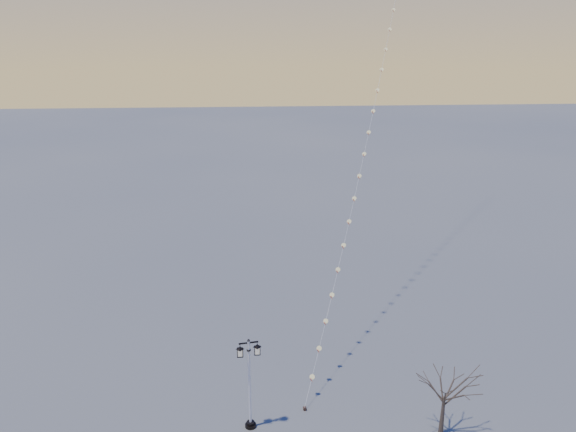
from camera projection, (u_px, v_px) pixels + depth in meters
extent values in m
plane|color=#5A5D5B|center=(312.00, 425.00, 31.33)|extent=(300.00, 300.00, 0.00)
cylinder|color=black|center=(251.00, 425.00, 31.14)|extent=(0.63, 0.63, 0.18)
cylinder|color=black|center=(251.00, 423.00, 31.08)|extent=(0.45, 0.45, 0.16)
cylinder|color=silver|center=(250.00, 382.00, 30.24)|extent=(0.15, 0.15, 5.25)
cylinder|color=black|center=(249.00, 350.00, 29.62)|extent=(0.22, 0.22, 0.07)
cube|color=black|center=(249.00, 343.00, 29.48)|extent=(1.06, 0.23, 0.07)
sphere|color=black|center=(248.00, 341.00, 29.44)|extent=(0.16, 0.16, 0.16)
pyramid|color=black|center=(240.00, 347.00, 29.43)|extent=(0.49, 0.49, 0.16)
cube|color=beige|center=(240.00, 352.00, 29.54)|extent=(0.29, 0.29, 0.38)
cube|color=black|center=(240.00, 356.00, 29.60)|extent=(0.34, 0.34, 0.04)
pyramid|color=black|center=(257.00, 344.00, 29.63)|extent=(0.49, 0.49, 0.16)
cube|color=beige|center=(257.00, 350.00, 29.74)|extent=(0.29, 0.29, 0.38)
cube|color=black|center=(257.00, 353.00, 29.80)|extent=(0.34, 0.34, 0.04)
cone|color=#3F3328|center=(442.00, 415.00, 30.29)|extent=(0.28, 0.28, 2.37)
cylinder|color=#322017|center=(305.00, 408.00, 32.53)|extent=(0.21, 0.21, 0.21)
cylinder|color=black|center=(305.00, 408.00, 32.52)|extent=(0.03, 0.03, 0.26)
cone|color=red|center=(386.00, 24.00, 44.64)|extent=(0.08, 0.08, 0.29)
cylinder|color=white|center=(305.00, 401.00, 32.36)|extent=(0.02, 0.02, 0.84)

